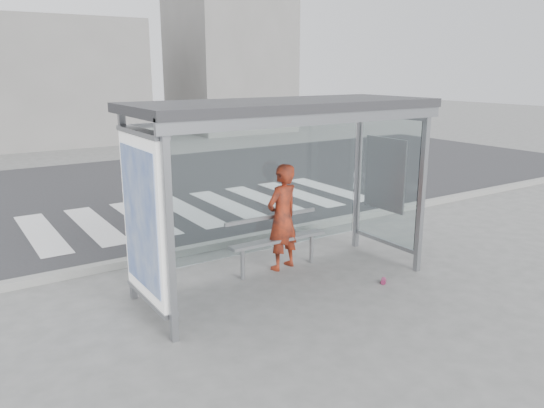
{
  "coord_description": "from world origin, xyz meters",
  "views": [
    {
      "loc": [
        -4.07,
        -5.91,
        3.02
      ],
      "look_at": [
        -0.08,
        0.2,
        1.16
      ],
      "focal_mm": 35.0,
      "sensor_mm": 36.0,
      "label": 1
    }
  ],
  "objects_px": {
    "bus_shelter": "(259,149)",
    "person": "(282,217)",
    "soda_can": "(384,281)",
    "bench": "(277,239)"
  },
  "relations": [
    {
      "from": "bus_shelter",
      "to": "person",
      "type": "height_order",
      "value": "bus_shelter"
    },
    {
      "from": "bus_shelter",
      "to": "person",
      "type": "bearing_deg",
      "value": 33.87
    },
    {
      "from": "bus_shelter",
      "to": "soda_can",
      "type": "height_order",
      "value": "bus_shelter"
    },
    {
      "from": "bench",
      "to": "soda_can",
      "type": "relative_size",
      "value": 12.38
    },
    {
      "from": "person",
      "to": "bench",
      "type": "height_order",
      "value": "person"
    },
    {
      "from": "bench",
      "to": "soda_can",
      "type": "height_order",
      "value": "bench"
    },
    {
      "from": "bench",
      "to": "soda_can",
      "type": "bearing_deg",
      "value": -52.18
    },
    {
      "from": "person",
      "to": "bench",
      "type": "relative_size",
      "value": 1.01
    },
    {
      "from": "bench",
      "to": "bus_shelter",
      "type": "bearing_deg",
      "value": -143.15
    },
    {
      "from": "bench",
      "to": "soda_can",
      "type": "xyz_separation_m",
      "value": [
        1.0,
        -1.29,
        -0.47
      ]
    }
  ]
}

